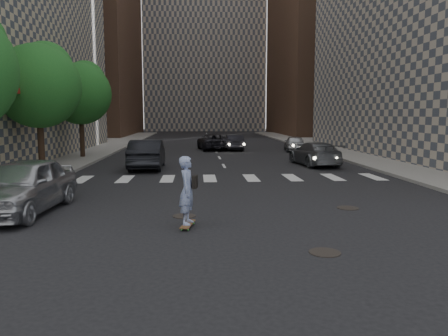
% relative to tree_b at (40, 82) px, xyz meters
% --- Properties ---
extents(ground, '(160.00, 160.00, 0.00)m').
position_rel_tree_b_xyz_m(ground, '(9.45, -11.14, -4.65)').
color(ground, black).
rests_on(ground, ground).
extents(sidewalk_left, '(13.00, 80.00, 0.15)m').
position_rel_tree_b_xyz_m(sidewalk_left, '(-5.05, 8.86, -4.57)').
color(sidewalk_left, gray).
rests_on(sidewalk_left, ground).
extents(sidewalk_right, '(13.00, 80.00, 0.15)m').
position_rel_tree_b_xyz_m(sidewalk_right, '(23.95, 8.86, -4.57)').
color(sidewalk_right, gray).
rests_on(sidewalk_right, ground).
extents(tower_right, '(18.00, 24.00, 36.00)m').
position_rel_tree_b_xyz_m(tower_right, '(29.45, 43.86, 13.35)').
color(tower_right, brown).
rests_on(tower_right, ground).
extents(tower_center, '(22.00, 20.00, 48.00)m').
position_rel_tree_b_xyz_m(tower_center, '(9.45, 66.86, 19.35)').
color(tower_center, '#ADA08E').
rests_on(tower_center, ground).
extents(tree_b, '(4.20, 4.20, 6.60)m').
position_rel_tree_b_xyz_m(tree_b, '(0.00, 0.00, 0.00)').
color(tree_b, '#382619').
rests_on(tree_b, sidewalk_left).
extents(tree_c, '(4.20, 4.20, 6.60)m').
position_rel_tree_b_xyz_m(tree_c, '(0.00, 8.00, 0.00)').
color(tree_c, '#382619').
rests_on(tree_c, sidewalk_left).
extents(manhole_a, '(0.70, 0.70, 0.02)m').
position_rel_tree_b_xyz_m(manhole_a, '(10.65, -13.64, -4.64)').
color(manhole_a, black).
rests_on(manhole_a, ground).
extents(manhole_b, '(0.70, 0.70, 0.02)m').
position_rel_tree_b_xyz_m(manhole_b, '(7.45, -9.94, -4.64)').
color(manhole_b, black).
rests_on(manhole_b, ground).
extents(manhole_c, '(0.70, 0.70, 0.02)m').
position_rel_tree_b_xyz_m(manhole_c, '(12.75, -9.14, -4.64)').
color(manhole_c, black).
rests_on(manhole_c, ground).
extents(skateboarder, '(0.57, 1.00, 1.94)m').
position_rel_tree_b_xyz_m(skateboarder, '(7.59, -11.24, -3.63)').
color(skateboarder, brown).
rests_on(skateboarder, ground).
extents(silver_sedan, '(2.38, 5.13, 1.70)m').
position_rel_tree_b_xyz_m(silver_sedan, '(2.45, -9.14, -3.80)').
color(silver_sedan, '#B0B2B7').
rests_on(silver_sedan, ground).
extents(traffic_car_a, '(1.83, 5.02, 1.64)m').
position_rel_tree_b_xyz_m(traffic_car_a, '(5.06, 1.86, -3.82)').
color(traffic_car_a, black).
rests_on(traffic_car_a, ground).
extents(traffic_car_b, '(2.46, 5.02, 1.41)m').
position_rel_tree_b_xyz_m(traffic_car_b, '(14.92, 2.86, -3.94)').
color(traffic_car_b, '#5C5F64').
rests_on(traffic_car_b, ground).
extents(traffic_car_c, '(2.94, 5.25, 1.39)m').
position_rel_tree_b_xyz_m(traffic_car_c, '(9.27, 14.86, -3.95)').
color(traffic_car_c, black).
rests_on(traffic_car_c, ground).
extents(traffic_car_d, '(2.08, 4.06, 1.32)m').
position_rel_tree_b_xyz_m(traffic_car_d, '(15.95, 12.86, -3.98)').
color(traffic_car_d, '#A8ABB0').
rests_on(traffic_car_d, ground).
extents(traffic_car_e, '(1.44, 4.01, 1.32)m').
position_rel_tree_b_xyz_m(traffic_car_e, '(11.08, 14.46, -3.99)').
color(traffic_car_e, black).
rests_on(traffic_car_e, ground).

